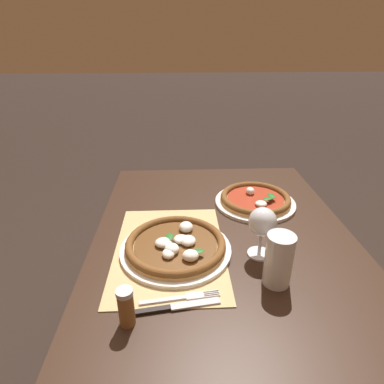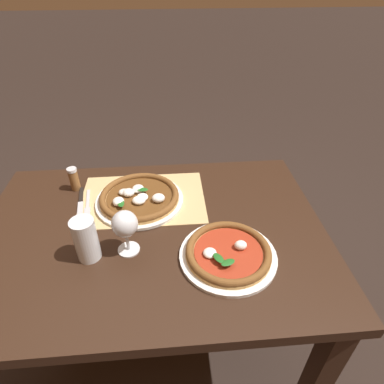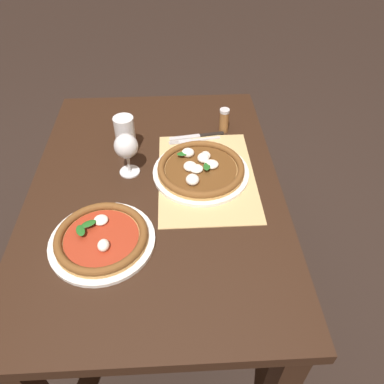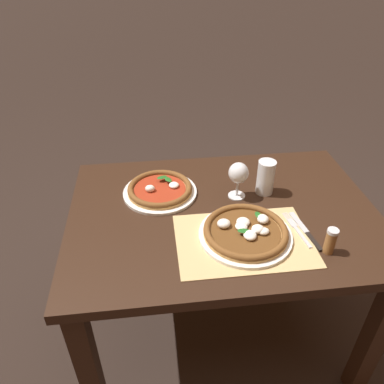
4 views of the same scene
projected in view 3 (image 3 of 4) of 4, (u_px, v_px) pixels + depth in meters
ground_plane at (166, 301)px, 1.76m from camera, size 24.00×24.00×0.00m
dining_table at (158, 209)px, 1.33m from camera, size 1.19×0.84×0.74m
paper_placemat at (206, 176)px, 1.29m from camera, size 0.47×0.33×0.00m
pizza_near at (201, 169)px, 1.28m from camera, size 0.33×0.33×0.05m
pizza_far at (102, 238)px, 1.06m from camera, size 0.30×0.30×0.05m
wine_glass at (126, 148)px, 1.23m from camera, size 0.08×0.08×0.16m
pint_glass at (125, 136)px, 1.34m from camera, size 0.07×0.07×0.15m
fork at (194, 140)px, 1.43m from camera, size 0.04×0.20×0.00m
knife at (197, 136)px, 1.45m from camera, size 0.05×0.22×0.01m
pepper_shaker at (224, 120)px, 1.45m from camera, size 0.04×0.04×0.10m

